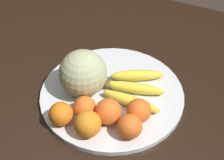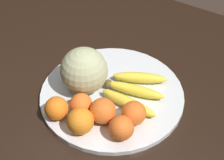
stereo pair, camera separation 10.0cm
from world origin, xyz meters
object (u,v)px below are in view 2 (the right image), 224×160
object	(u,v)px
banana_bunch	(134,90)
produce_tag	(111,110)
orange_back_right	(81,104)
orange_mid_center	(56,108)
orange_top_small	(134,113)
orange_front_left	(103,111)
orange_back_left	(80,121)
melon	(84,71)
fruit_bowl	(112,95)
orange_front_right	(121,128)
kitchen_table	(99,121)

from	to	relation	value
banana_bunch	produce_tag	bearing A→B (deg)	-115.74
orange_back_right	orange_mid_center	bearing A→B (deg)	-133.16
produce_tag	orange_top_small	bearing A→B (deg)	12.33
orange_front_left	orange_back_left	xyz separation A→B (m)	(-0.03, -0.06, 0.00)
melon	orange_back_left	bearing A→B (deg)	-58.87
fruit_bowl	melon	bearing A→B (deg)	-163.22
fruit_bowl	orange_front_right	world-z (taller)	orange_front_right
orange_front_right	produce_tag	size ratio (longest dim) A/B	0.80
banana_bunch	orange_mid_center	bearing A→B (deg)	-138.46
orange_front_left	orange_top_small	xyz separation A→B (m)	(0.07, 0.04, -0.00)
orange_front_left	orange_mid_center	world-z (taller)	orange_front_left
orange_front_left	orange_top_small	bearing A→B (deg)	27.75
fruit_bowl	orange_front_left	world-z (taller)	orange_front_left
kitchen_table	orange_mid_center	world-z (taller)	orange_mid_center
kitchen_table	orange_front_left	size ratio (longest dim) A/B	22.90
orange_back_right	orange_top_small	distance (m)	0.14
orange_mid_center	orange_back_right	bearing A→B (deg)	46.84
banana_bunch	orange_front_left	size ratio (longest dim) A/B	2.69
orange_back_left	produce_tag	size ratio (longest dim) A/B	0.87
melon	fruit_bowl	bearing A→B (deg)	16.78
orange_back_right	produce_tag	bearing A→B (deg)	34.31
kitchen_table	fruit_bowl	world-z (taller)	fruit_bowl
kitchen_table	fruit_bowl	xyz separation A→B (m)	(0.02, 0.04, 0.09)
orange_back_right	produce_tag	world-z (taller)	orange_back_right
fruit_bowl	orange_mid_center	xyz separation A→B (m)	(-0.07, -0.15, 0.04)
orange_front_right	orange_top_small	size ratio (longest dim) A/B	0.99
orange_front_right	orange_back_right	size ratio (longest dim) A/B	1.07
orange_front_left	banana_bunch	bearing A→B (deg)	79.99
fruit_bowl	orange_top_small	distance (m)	0.12
fruit_bowl	banana_bunch	bearing A→B (deg)	27.32
melon	produce_tag	size ratio (longest dim) A/B	1.65
orange_front_left	orange_back_left	distance (m)	0.06
banana_bunch	orange_back_right	distance (m)	0.15
orange_top_small	produce_tag	distance (m)	0.07
orange_front_left	orange_back_right	world-z (taller)	orange_front_left
orange_front_left	orange_mid_center	bearing A→B (deg)	-153.38
orange_back_left	orange_back_right	distance (m)	0.06
orange_front_right	orange_back_left	size ratio (longest dim) A/B	0.92
melon	banana_bunch	xyz separation A→B (m)	(0.13, 0.05, -0.05)
fruit_bowl	orange_back_left	distance (m)	0.16
kitchen_table	melon	distance (m)	0.17
orange_mid_center	banana_bunch	bearing A→B (deg)	53.79
orange_back_left	orange_back_right	bearing A→B (deg)	124.02
fruit_bowl	banana_bunch	world-z (taller)	banana_bunch
orange_top_small	orange_front_left	bearing A→B (deg)	-152.25
melon	orange_front_left	xyz separation A→B (m)	(0.11, -0.07, -0.03)
kitchen_table	orange_back_left	world-z (taller)	orange_back_left
fruit_bowl	melon	distance (m)	0.11
orange_front_right	produce_tag	xyz separation A→B (m)	(-0.07, 0.06, -0.03)
produce_tag	kitchen_table	bearing A→B (deg)	174.41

